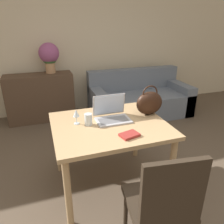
{
  "coord_description": "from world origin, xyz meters",
  "views": [
    {
      "loc": [
        -0.7,
        -1.26,
        1.69
      ],
      "look_at": [
        -0.07,
        0.6,
        0.86
      ],
      "focal_mm": 35.0,
      "sensor_mm": 36.0,
      "label": 1
    }
  ],
  "objects_px": {
    "chair": "(163,203)",
    "flower_vase": "(49,55)",
    "drinking_glass": "(88,119)",
    "wine_glass": "(76,114)",
    "couch": "(139,100)",
    "laptop": "(111,113)",
    "handbag": "(149,103)"
  },
  "relations": [
    {
      "from": "chair",
      "to": "flower_vase",
      "type": "height_order",
      "value": "flower_vase"
    },
    {
      "from": "drinking_glass",
      "to": "wine_glass",
      "type": "bearing_deg",
      "value": 150.31
    },
    {
      "from": "drinking_glass",
      "to": "flower_vase",
      "type": "height_order",
      "value": "flower_vase"
    },
    {
      "from": "chair",
      "to": "wine_glass",
      "type": "bearing_deg",
      "value": 119.68
    },
    {
      "from": "chair",
      "to": "couch",
      "type": "xyz_separation_m",
      "value": [
        1.05,
        2.59,
        -0.24
      ]
    },
    {
      "from": "wine_glass",
      "to": "laptop",
      "type": "bearing_deg",
      "value": 1.28
    },
    {
      "from": "chair",
      "to": "flower_vase",
      "type": "distance_m",
      "value": 3.06
    },
    {
      "from": "couch",
      "to": "drinking_glass",
      "type": "distance_m",
      "value": 2.2
    },
    {
      "from": "drinking_glass",
      "to": "couch",
      "type": "bearing_deg",
      "value": 50.95
    },
    {
      "from": "drinking_glass",
      "to": "wine_glass",
      "type": "height_order",
      "value": "wine_glass"
    },
    {
      "from": "drinking_glass",
      "to": "handbag",
      "type": "bearing_deg",
      "value": 4.19
    },
    {
      "from": "handbag",
      "to": "flower_vase",
      "type": "relative_size",
      "value": 0.63
    },
    {
      "from": "laptop",
      "to": "flower_vase",
      "type": "xyz_separation_m",
      "value": [
        -0.46,
        1.97,
        0.33
      ]
    },
    {
      "from": "flower_vase",
      "to": "drinking_glass",
      "type": "bearing_deg",
      "value": -84.36
    },
    {
      "from": "couch",
      "to": "drinking_glass",
      "type": "height_order",
      "value": "drinking_glass"
    },
    {
      "from": "couch",
      "to": "wine_glass",
      "type": "xyz_separation_m",
      "value": [
        -1.45,
        -1.6,
        0.56
      ]
    },
    {
      "from": "chair",
      "to": "couch",
      "type": "height_order",
      "value": "chair"
    },
    {
      "from": "flower_vase",
      "to": "laptop",
      "type": "bearing_deg",
      "value": -76.87
    },
    {
      "from": "laptop",
      "to": "drinking_glass",
      "type": "relative_size",
      "value": 2.99
    },
    {
      "from": "flower_vase",
      "to": "couch",
      "type": "bearing_deg",
      "value": -13.36
    },
    {
      "from": "chair",
      "to": "couch",
      "type": "relative_size",
      "value": 0.52
    },
    {
      "from": "couch",
      "to": "wine_glass",
      "type": "distance_m",
      "value": 2.24
    },
    {
      "from": "chair",
      "to": "handbag",
      "type": "distance_m",
      "value": 1.1
    },
    {
      "from": "wine_glass",
      "to": "handbag",
      "type": "xyz_separation_m",
      "value": [
        0.79,
        -0.01,
        0.03
      ]
    },
    {
      "from": "laptop",
      "to": "flower_vase",
      "type": "relative_size",
      "value": 0.68
    },
    {
      "from": "laptop",
      "to": "drinking_glass",
      "type": "distance_m",
      "value": 0.27
    },
    {
      "from": "drinking_glass",
      "to": "handbag",
      "type": "distance_m",
      "value": 0.69
    },
    {
      "from": "couch",
      "to": "chair",
      "type": "bearing_deg",
      "value": -112.07
    },
    {
      "from": "chair",
      "to": "drinking_glass",
      "type": "height_order",
      "value": "chair"
    },
    {
      "from": "chair",
      "to": "flower_vase",
      "type": "xyz_separation_m",
      "value": [
        -0.5,
        2.96,
        0.61
      ]
    },
    {
      "from": "couch",
      "to": "handbag",
      "type": "height_order",
      "value": "handbag"
    },
    {
      "from": "handbag",
      "to": "flower_vase",
      "type": "height_order",
      "value": "flower_vase"
    }
  ]
}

